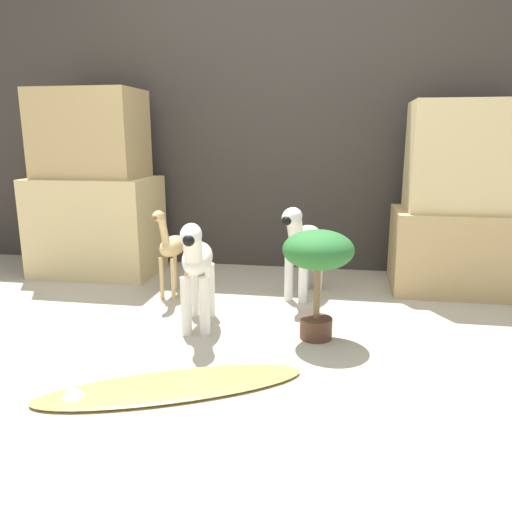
% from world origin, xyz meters
% --- Properties ---
extents(ground_plane, '(14.00, 14.00, 0.00)m').
position_xyz_m(ground_plane, '(0.00, 0.00, 0.00)').
color(ground_plane, '#B2A88E').
extents(wall_back, '(6.40, 0.08, 2.20)m').
position_xyz_m(wall_back, '(0.00, 1.71, 1.10)').
color(wall_back, '#38332D').
rests_on(wall_back, ground_plane).
extents(rock_pillar_left, '(0.88, 0.56, 1.32)m').
position_xyz_m(rock_pillar_left, '(-1.28, 1.27, 0.60)').
color(rock_pillar_left, '#DBC184').
rests_on(rock_pillar_left, ground_plane).
extents(rock_pillar_right, '(0.88, 0.56, 1.21)m').
position_xyz_m(rock_pillar_right, '(1.28, 1.27, 0.56)').
color(rock_pillar_right, tan).
rests_on(rock_pillar_right, ground_plane).
extents(zebra_right, '(0.27, 0.52, 0.59)m').
position_xyz_m(zebra_right, '(0.26, 0.94, 0.36)').
color(zebra_right, white).
rests_on(zebra_right, ground_plane).
extents(zebra_left, '(0.22, 0.53, 0.59)m').
position_xyz_m(zebra_left, '(-0.23, 0.32, 0.36)').
color(zebra_left, white).
rests_on(zebra_left, ground_plane).
extents(giraffe_figurine, '(0.15, 0.40, 0.57)m').
position_xyz_m(giraffe_figurine, '(-0.55, 0.84, 0.32)').
color(giraffe_figurine, tan).
rests_on(giraffe_figurine, ground_plane).
extents(potted_palm_front, '(0.35, 0.35, 0.56)m').
position_xyz_m(potted_palm_front, '(0.39, 0.29, 0.41)').
color(potted_palm_front, '#513323').
rests_on(potted_palm_front, ground_plane).
extents(surfboard, '(1.10, 0.71, 0.07)m').
position_xyz_m(surfboard, '(-0.17, -0.34, 0.01)').
color(surfboard, gold).
rests_on(surfboard, ground_plane).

